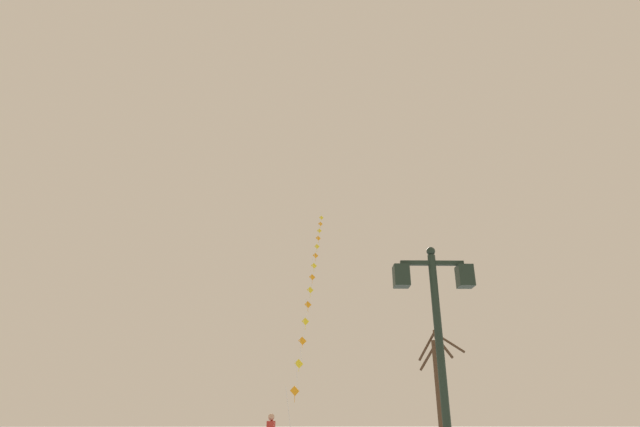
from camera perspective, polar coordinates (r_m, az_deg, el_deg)
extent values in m
cylinder|color=#1E2D23|center=(8.91, 14.18, -18.27)|extent=(0.14, 0.14, 4.37)
sphere|color=#1E2D23|center=(9.34, 12.86, -4.34)|extent=(0.16, 0.16, 0.16)
cube|color=#1E2D23|center=(9.27, 12.98, -5.69)|extent=(1.17, 0.08, 0.08)
cube|color=#1E2D23|center=(9.08, 9.50, -7.25)|extent=(0.28, 0.28, 0.40)
cube|color=beige|center=(9.08, 9.50, -7.25)|extent=(0.19, 0.19, 0.30)
cube|color=#1E2D23|center=(9.36, 16.62, -7.07)|extent=(0.28, 0.28, 0.40)
cube|color=beige|center=(9.36, 16.62, -7.07)|extent=(0.19, 0.19, 0.30)
cylinder|color=silver|center=(20.51, -3.56, -23.25)|extent=(0.25, 3.10, 2.47)
cylinder|color=silver|center=(22.90, -2.73, -18.55)|extent=(0.14, 1.61, 1.29)
cylinder|color=silver|center=(24.61, -2.28, -15.88)|extent=(0.14, 1.61, 1.29)
cylinder|color=silver|center=(26.37, -1.89, -13.57)|extent=(0.14, 1.61, 1.29)
cylinder|color=silver|center=(28.17, -1.57, -11.54)|extent=(0.14, 1.61, 1.29)
cylinder|color=silver|center=(29.99, -1.28, -9.76)|extent=(0.14, 1.61, 1.29)
cylinder|color=silver|center=(31.85, -1.03, -8.18)|extent=(0.14, 1.61, 1.29)
cylinder|color=silver|center=(33.73, -0.81, -6.78)|extent=(0.14, 1.61, 1.29)
cylinder|color=silver|center=(35.62, -0.62, -5.53)|extent=(0.14, 1.61, 1.29)
cylinder|color=silver|center=(37.53, -0.44, -4.40)|extent=(0.14, 1.61, 1.29)
cylinder|color=silver|center=(39.45, -0.29, -3.38)|extent=(0.14, 1.61, 1.29)
cylinder|color=silver|center=(41.39, -0.14, -2.46)|extent=(0.14, 1.61, 1.29)
cylinder|color=silver|center=(43.34, -0.01, -1.62)|extent=(0.14, 1.61, 1.29)
cylinder|color=silver|center=(45.29, 0.10, -0.85)|extent=(0.14, 1.61, 1.29)
cube|color=orange|center=(22.07, -2.98, -20.04)|extent=(0.41, 0.12, 0.42)
cylinder|color=orange|center=(22.06, -3.00, -20.85)|extent=(0.03, 0.05, 0.30)
cube|color=yellow|center=(23.75, -2.49, -17.17)|extent=(0.42, 0.07, 0.42)
cylinder|color=yellow|center=(23.73, -2.50, -17.79)|extent=(0.02, 0.03, 0.20)
cube|color=orange|center=(25.49, -2.08, -14.69)|extent=(0.42, 0.04, 0.42)
cylinder|color=orange|center=(25.45, -2.09, -15.25)|extent=(0.02, 0.04, 0.19)
cube|color=yellow|center=(27.26, -1.72, -12.52)|extent=(0.42, 0.09, 0.42)
cylinder|color=yellow|center=(27.21, -1.73, -13.14)|extent=(0.02, 0.04, 0.29)
cube|color=orange|center=(29.08, -1.42, -10.62)|extent=(0.42, 0.06, 0.42)
cylinder|color=orange|center=(29.02, -1.42, -11.19)|extent=(0.02, 0.02, 0.28)
cube|color=yellow|center=(30.92, -1.15, -8.95)|extent=(0.42, 0.02, 0.42)
cylinder|color=yellow|center=(30.85, -1.16, -9.50)|extent=(0.02, 0.02, 0.30)
cube|color=orange|center=(32.78, -0.92, -7.46)|extent=(0.42, 0.03, 0.42)
cylinder|color=orange|center=(32.71, -0.92, -7.96)|extent=(0.02, 0.03, 0.28)
cube|color=yellow|center=(34.67, -0.71, -6.14)|extent=(0.42, 0.04, 0.42)
cylinder|color=yellow|center=(34.59, -0.72, -6.61)|extent=(0.02, 0.04, 0.28)
cube|color=orange|center=(36.57, -0.53, -4.95)|extent=(0.42, 0.06, 0.42)
cylinder|color=orange|center=(36.48, -0.53, -5.42)|extent=(0.02, 0.06, 0.32)
cube|color=yellow|center=(38.49, -0.36, -3.88)|extent=(0.42, 0.05, 0.42)
cylinder|color=yellow|center=(38.39, -0.36, -4.32)|extent=(0.02, 0.04, 0.31)
cube|color=orange|center=(40.42, -0.21, -2.91)|extent=(0.42, 0.06, 0.42)
cylinder|color=orange|center=(40.33, -0.21, -3.25)|extent=(0.02, 0.05, 0.20)
cube|color=yellow|center=(42.36, -0.08, -2.03)|extent=(0.41, 0.11, 0.42)
cylinder|color=yellow|center=(42.27, -0.08, -2.35)|extent=(0.02, 0.04, 0.19)
cube|color=orange|center=(44.31, 0.05, -1.23)|extent=(0.42, 0.04, 0.42)
cylinder|color=orange|center=(44.20, 0.05, -1.60)|extent=(0.02, 0.04, 0.30)
cube|color=yellow|center=(46.27, 0.16, -0.49)|extent=(0.42, 0.03, 0.42)
cylinder|color=yellow|center=(46.17, 0.16, -0.80)|extent=(0.02, 0.03, 0.21)
sphere|color=tan|center=(18.15, -5.73, -22.64)|extent=(0.22, 0.22, 0.22)
cylinder|color=#B22D26|center=(18.37, -5.64, -23.43)|extent=(0.13, 0.40, 0.50)
cylinder|color=#4C3826|center=(20.49, 13.89, -20.40)|extent=(0.29, 0.29, 4.45)
cylinder|color=#4C3826|center=(20.89, 12.39, -14.99)|extent=(0.67, 0.73, 1.07)
cylinder|color=#4C3826|center=(20.88, 14.26, -14.82)|extent=(0.84, 0.42, 0.95)
cylinder|color=#4C3826|center=(20.99, 12.52, -16.15)|extent=(0.58, 1.02, 0.96)
cylinder|color=#4C3826|center=(20.25, 13.54, -14.50)|extent=(0.16, 0.92, 1.13)
cylinder|color=#4C3826|center=(20.76, 14.91, -14.39)|extent=(1.19, 0.20, 0.85)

